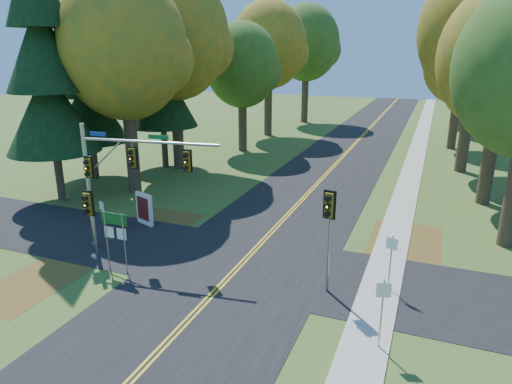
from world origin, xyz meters
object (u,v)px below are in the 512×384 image
at_px(traffic_mast, 118,172).
at_px(route_sign_cluster, 115,230).
at_px(info_kiosk, 144,209).
at_px(east_signal_pole, 329,216).

relative_size(traffic_mast, route_sign_cluster, 2.41).
bearing_deg(traffic_mast, info_kiosk, 101.64).
relative_size(east_signal_pole, info_kiosk, 2.40).
bearing_deg(traffic_mast, route_sign_cluster, -68.50).
height_order(route_sign_cluster, info_kiosk, route_sign_cluster).
bearing_deg(traffic_mast, east_signal_pole, -9.60).
relative_size(east_signal_pole, route_sign_cluster, 1.56).
bearing_deg(east_signal_pole, info_kiosk, 167.77).
bearing_deg(route_sign_cluster, east_signal_pole, 9.61).
relative_size(traffic_mast, east_signal_pole, 1.55).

